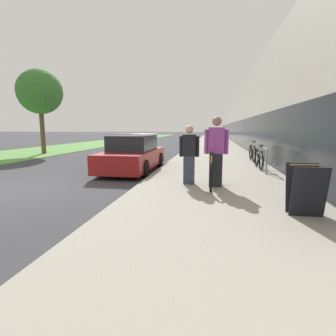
{
  "coord_description": "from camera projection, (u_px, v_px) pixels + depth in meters",
  "views": [
    {
      "loc": [
        5.44,
        -5.78,
        1.64
      ],
      "look_at": [
        2.44,
        11.97,
        -1.1
      ],
      "focal_mm": 28.0,
      "sensor_mm": 36.0,
      "label": 1
    }
  ],
  "objects": [
    {
      "name": "person_bystander",
      "position": [
        189.0,
        155.0,
        7.07
      ],
      "size": [
        0.54,
        0.21,
        1.58
      ],
      "color": "#33384C",
      "rests_on": "sidewalk_slab"
    },
    {
      "name": "sandwich_board_sign",
      "position": [
        306.0,
        190.0,
        4.55
      ],
      "size": [
        0.56,
        0.56,
        0.9
      ],
      "color": "black",
      "rests_on": "sidewalk_slab"
    },
    {
      "name": "bike_rack_hoop",
      "position": [
        265.0,
        158.0,
        8.86
      ],
      "size": [
        0.05,
        0.6,
        0.84
      ],
      "color": "gray",
      "rests_on": "sidewalk_slab"
    },
    {
      "name": "parked_sedan_curbside",
      "position": [
        133.0,
        155.0,
        10.12
      ],
      "size": [
        1.78,
        4.28,
        1.44
      ],
      "color": "maroon",
      "rests_on": "ground"
    },
    {
      "name": "sidewalk_slab",
      "position": [
        214.0,
        144.0,
        26.31
      ],
      "size": [
        4.34,
        70.0,
        0.13
      ],
      "color": "gray",
      "rests_on": "ground"
    },
    {
      "name": "cruiser_bike_middle",
      "position": [
        252.0,
        153.0,
        12.12
      ],
      "size": [
        0.52,
        1.75,
        0.94
      ],
      "color": "black",
      "rests_on": "sidewalk_slab"
    },
    {
      "name": "storefront_facade",
      "position": [
        273.0,
        120.0,
        32.52
      ],
      "size": [
        10.01,
        70.0,
        5.41
      ],
      "color": "#BCB7AD",
      "rests_on": "ground"
    },
    {
      "name": "person_rider",
      "position": [
        216.0,
        152.0,
        6.75
      ],
      "size": [
        0.61,
        0.24,
        1.8
      ],
      "color": "black",
      "rests_on": "sidewalk_slab"
    },
    {
      "name": "cruiser_bike_nearest",
      "position": [
        259.0,
        158.0,
        9.89
      ],
      "size": [
        0.52,
        1.69,
        0.91
      ],
      "color": "black",
      "rests_on": "sidewalk_slab"
    },
    {
      "name": "lawn_strip",
      "position": [
        112.0,
        142.0,
        32.25
      ],
      "size": [
        5.77,
        70.0,
        0.03
      ],
      "color": "#5B9347",
      "rests_on": "ground"
    },
    {
      "name": "tandem_bicycle",
      "position": [
        211.0,
        169.0,
        7.18
      ],
      "size": [
        0.52,
        2.69,
        0.91
      ],
      "color": "black",
      "rests_on": "sidewalk_slab"
    },
    {
      "name": "street_tree_near",
      "position": [
        40.0,
        92.0,
        16.41
      ],
      "size": [
        2.76,
        2.76,
        5.29
      ],
      "color": "brown",
      "rests_on": "ground"
    }
  ]
}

